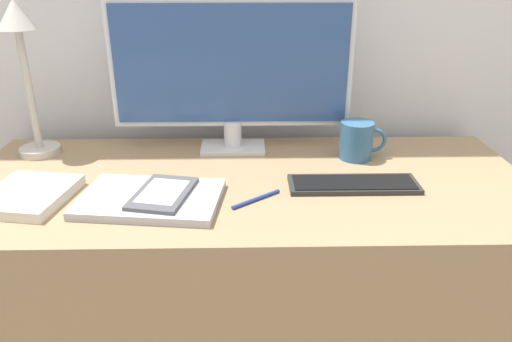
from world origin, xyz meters
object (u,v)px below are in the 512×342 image
(ereader, at_px, (163,193))
(desk_lamp, at_px, (23,56))
(pen, at_px, (257,199))
(monitor, at_px, (232,70))
(laptop, at_px, (151,199))
(keyboard, at_px, (354,184))
(coffee_mug, at_px, (358,140))
(notebook, at_px, (28,195))

(ereader, relative_size, desk_lamp, 0.48)
(pen, bearing_deg, ereader, -178.85)
(ereader, height_order, pen, ereader)
(monitor, xyz_separation_m, laptop, (-0.18, -0.34, -0.22))
(keyboard, bearing_deg, ereader, -170.50)
(desk_lamp, xyz_separation_m, pen, (0.61, -0.31, -0.27))
(ereader, xyz_separation_m, coffee_mug, (0.49, 0.26, 0.03))
(laptop, height_order, ereader, ereader)
(monitor, height_order, coffee_mug, monitor)
(desk_lamp, height_order, pen, desk_lamp)
(monitor, xyz_separation_m, coffee_mug, (0.34, -0.08, -0.18))
(desk_lamp, relative_size, notebook, 1.78)
(desk_lamp, xyz_separation_m, coffee_mug, (0.89, -0.05, -0.22))
(monitor, bearing_deg, ereader, -114.20)
(keyboard, bearing_deg, pen, -163.40)
(desk_lamp, bearing_deg, monitor, 2.59)
(monitor, bearing_deg, desk_lamp, -177.41)
(keyboard, distance_m, desk_lamp, 0.92)
(keyboard, xyz_separation_m, pen, (-0.24, -0.07, -0.00))
(monitor, bearing_deg, coffee_mug, -12.53)
(laptop, relative_size, ereader, 1.68)
(monitor, height_order, laptop, monitor)
(keyboard, bearing_deg, desk_lamp, 164.30)
(keyboard, bearing_deg, monitor, 138.72)
(coffee_mug, height_order, pen, coffee_mug)
(laptop, xyz_separation_m, pen, (0.24, 0.00, -0.01))
(desk_lamp, height_order, notebook, desk_lamp)
(ereader, xyz_separation_m, pen, (0.21, 0.00, -0.02))
(keyboard, distance_m, pen, 0.25)
(laptop, distance_m, notebook, 0.28)
(coffee_mug, xyz_separation_m, pen, (-0.28, -0.26, -0.05))
(laptop, bearing_deg, keyboard, 8.82)
(keyboard, xyz_separation_m, ereader, (-0.45, -0.08, 0.02))
(notebook, distance_m, coffee_mug, 0.84)
(monitor, distance_m, desk_lamp, 0.55)
(monitor, bearing_deg, notebook, -145.66)
(notebook, relative_size, pen, 2.07)
(ereader, distance_m, notebook, 0.31)
(laptop, distance_m, coffee_mug, 0.59)
(notebook, bearing_deg, ereader, -3.65)
(monitor, xyz_separation_m, ereader, (-0.15, -0.34, -0.21))
(laptop, relative_size, desk_lamp, 0.80)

